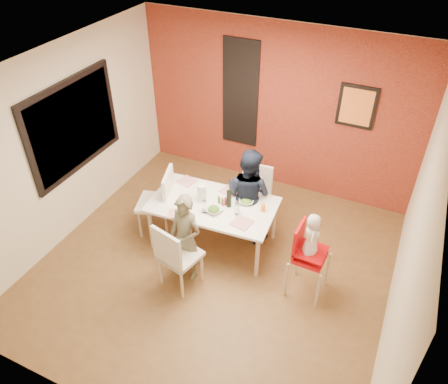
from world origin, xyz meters
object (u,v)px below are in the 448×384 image
at_px(chair_left, 161,199).
at_px(high_chair, 306,254).
at_px(child_far, 248,194).
at_px(paper_towel_roll, 202,193).
at_px(dining_table, 213,207).
at_px(child_near, 186,238).
at_px(chair_near, 175,254).
at_px(toddler, 312,236).
at_px(chair_far, 254,193).
at_px(wine_bottle, 229,199).

bearing_deg(chair_left, high_chair, 66.70).
relative_size(child_far, paper_towel_roll, 5.26).
xyz_separation_m(chair_left, high_chair, (2.21, -0.23, 0.04)).
distance_m(dining_table, chair_left, 0.80).
bearing_deg(chair_left, child_near, 33.24).
bearing_deg(chair_near, dining_table, -80.40).
distance_m(high_chair, toddler, 0.30).
height_order(dining_table, high_chair, high_chair).
bearing_deg(paper_towel_roll, chair_left, -174.92).
xyz_separation_m(chair_far, high_chair, (1.06, -0.95, 0.07)).
bearing_deg(chair_near, wine_bottle, -92.88).
bearing_deg(chair_far, child_near, -109.09).
bearing_deg(wine_bottle, chair_left, -173.87).
relative_size(chair_near, child_far, 0.70).
bearing_deg(child_near, child_far, 77.16).
xyz_separation_m(chair_far, child_far, (0.00, -0.25, 0.16)).
distance_m(child_near, paper_towel_roll, 0.71).
xyz_separation_m(chair_far, paper_towel_roll, (-0.51, -0.66, 0.30)).
height_order(chair_near, child_far, child_far).
relative_size(dining_table, child_far, 1.24).
bearing_deg(chair_far, toddler, -43.52).
bearing_deg(chair_near, high_chair, -143.12).
relative_size(chair_near, high_chair, 0.96).
distance_m(chair_near, toddler, 1.68).
bearing_deg(high_chair, paper_towel_roll, 81.98).
height_order(chair_near, chair_far, chair_near).
distance_m(chair_left, high_chair, 2.22).
xyz_separation_m(child_near, paper_towel_roll, (-0.11, 0.67, 0.21)).
height_order(chair_far, child_far, child_far).
relative_size(dining_table, chair_near, 1.78).
bearing_deg(child_far, toddler, 157.64).
height_order(child_near, toddler, child_near).
height_order(chair_far, child_near, child_near).
bearing_deg(child_far, high_chair, 157.02).
bearing_deg(paper_towel_roll, child_near, -80.80).
distance_m(chair_near, chair_far, 1.64).
xyz_separation_m(dining_table, wine_bottle, (0.22, 0.04, 0.19)).
bearing_deg(chair_far, dining_table, -120.80).
distance_m(high_chair, paper_towel_roll, 1.61).
height_order(chair_far, toddler, toddler).
height_order(dining_table, chair_left, chair_left).
bearing_deg(toddler, high_chair, 68.68).
distance_m(dining_table, wine_bottle, 0.30).
bearing_deg(chair_near, child_far, -93.81).
bearing_deg(chair_far, chair_near, -107.32).
bearing_deg(chair_far, wine_bottle, -104.33).
bearing_deg(dining_table, wine_bottle, 10.30).
distance_m(chair_far, child_far, 0.30).
relative_size(dining_table, child_near, 1.40).
height_order(high_chair, wine_bottle, high_chair).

